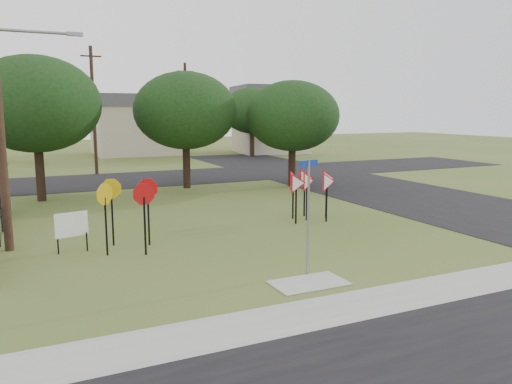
% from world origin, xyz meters
% --- Properties ---
extents(ground, '(140.00, 140.00, 0.00)m').
position_xyz_m(ground, '(0.00, 0.00, 0.00)').
color(ground, '#445720').
extents(sidewalk, '(30.00, 1.60, 0.02)m').
position_xyz_m(sidewalk, '(0.00, -4.20, 0.01)').
color(sidewalk, gray).
rests_on(sidewalk, ground).
extents(planting_strip, '(30.00, 0.80, 0.02)m').
position_xyz_m(planting_strip, '(0.00, -5.40, 0.01)').
color(planting_strip, '#445720').
rests_on(planting_strip, ground).
extents(street_right, '(8.00, 50.00, 0.02)m').
position_xyz_m(street_right, '(12.00, 10.00, 0.01)').
color(street_right, black).
rests_on(street_right, ground).
extents(street_far, '(60.00, 8.00, 0.02)m').
position_xyz_m(street_far, '(0.00, 20.00, 0.01)').
color(street_far, black).
rests_on(street_far, ground).
extents(curb_pad, '(2.00, 1.20, 0.02)m').
position_xyz_m(curb_pad, '(0.00, -2.40, 0.01)').
color(curb_pad, gray).
rests_on(curb_pad, ground).
extents(street_name_sign, '(0.65, 0.18, 3.22)m').
position_xyz_m(street_name_sign, '(0.34, -1.74, 1.83)').
color(street_name_sign, gray).
rests_on(street_name_sign, ground).
extents(stop_sign_cluster, '(2.13, 1.74, 2.32)m').
position_xyz_m(stop_sign_cluster, '(-3.72, 2.89, 1.73)').
color(stop_sign_cluster, black).
rests_on(stop_sign_cluster, ground).
extents(yield_sign_cluster, '(2.71, 1.50, 2.12)m').
position_xyz_m(yield_sign_cluster, '(4.06, 4.40, 1.57)').
color(yield_sign_cluster, black).
rests_on(yield_sign_cluster, ground).
extents(info_board, '(1.04, 0.30, 1.33)m').
position_xyz_m(info_board, '(-5.43, 3.35, 0.89)').
color(info_board, black).
rests_on(info_board, ground).
extents(far_pole_a, '(1.40, 0.24, 9.00)m').
position_xyz_m(far_pole_a, '(-2.00, 24.00, 4.60)').
color(far_pole_a, '#3D271C').
rests_on(far_pole_a, ground).
extents(far_pole_b, '(1.40, 0.24, 8.50)m').
position_xyz_m(far_pole_b, '(6.00, 28.00, 4.35)').
color(far_pole_b, '#3D271C').
rests_on(far_pole_b, ground).
extents(fence_run, '(0.05, 11.55, 1.50)m').
position_xyz_m(fence_run, '(-7.60, 6.25, 0.78)').
color(fence_run, black).
rests_on(fence_run, ground).
extents(house_mid, '(8.40, 8.40, 6.20)m').
position_xyz_m(house_mid, '(4.00, 40.00, 3.15)').
color(house_mid, beige).
rests_on(house_mid, ground).
extents(house_right, '(8.30, 8.30, 7.20)m').
position_xyz_m(house_right, '(18.00, 36.00, 3.65)').
color(house_right, beige).
rests_on(house_right, ground).
extents(tree_near_left, '(6.40, 6.40, 7.27)m').
position_xyz_m(tree_near_left, '(-6.00, 14.00, 4.86)').
color(tree_near_left, black).
rests_on(tree_near_left, ground).
extents(tree_near_mid, '(6.00, 6.00, 6.80)m').
position_xyz_m(tree_near_mid, '(2.00, 15.00, 4.54)').
color(tree_near_mid, black).
rests_on(tree_near_mid, ground).
extents(tree_near_right, '(5.60, 5.60, 6.33)m').
position_xyz_m(tree_near_right, '(8.00, 13.00, 4.22)').
color(tree_near_right, black).
rests_on(tree_near_right, ground).
extents(tree_far_right, '(6.00, 6.00, 6.80)m').
position_xyz_m(tree_far_right, '(14.00, 32.00, 4.54)').
color(tree_far_right, black).
rests_on(tree_far_right, ground).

